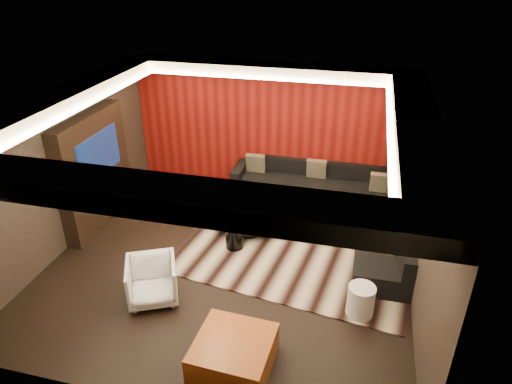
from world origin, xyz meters
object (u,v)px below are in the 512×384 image
(coffee_table, at_px, (248,227))
(sectional_sofa, at_px, (341,206))
(drum_stool, at_px, (235,238))
(orange_ottoman, at_px, (234,354))
(armchair, at_px, (152,281))
(white_side_table, at_px, (361,301))

(coffee_table, bearing_deg, sectional_sofa, 31.15)
(coffee_table, distance_m, drum_stool, 0.56)
(coffee_table, xyz_separation_m, orange_ottoman, (0.62, -3.11, 0.09))
(coffee_table, bearing_deg, orange_ottoman, -78.69)
(orange_ottoman, height_order, sectional_sofa, sectional_sofa)
(orange_ottoman, xyz_separation_m, armchair, (-1.57, 0.96, 0.13))
(white_side_table, distance_m, sectional_sofa, 2.79)
(sectional_sofa, bearing_deg, drum_stool, -138.99)
(white_side_table, relative_size, sectional_sofa, 0.14)
(coffee_table, bearing_deg, drum_stool, -102.09)
(drum_stool, distance_m, orange_ottoman, 2.67)
(drum_stool, relative_size, orange_ottoman, 0.39)
(coffee_table, xyz_separation_m, sectional_sofa, (1.65, 1.00, 0.13))
(armchair, bearing_deg, sectional_sofa, 24.90)
(armchair, xyz_separation_m, sectional_sofa, (2.60, 3.15, -0.08))
(sectional_sofa, bearing_deg, coffee_table, -148.85)
(coffee_table, height_order, drum_stool, drum_stool)
(drum_stool, distance_m, white_side_table, 2.57)
(coffee_table, bearing_deg, white_side_table, -38.89)
(white_side_table, bearing_deg, orange_ottoman, -138.36)
(drum_stool, distance_m, sectional_sofa, 2.34)
(orange_ottoman, relative_size, armchair, 1.29)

